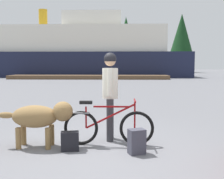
# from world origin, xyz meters

# --- Properties ---
(ground_plane) EXTENTS (160.00, 160.00, 0.00)m
(ground_plane) POSITION_xyz_m (0.00, 0.00, 0.00)
(ground_plane) COLOR slate
(bicycle) EXTENTS (1.75, 0.44, 0.89)m
(bicycle) POSITION_xyz_m (0.13, 0.29, 0.37)
(bicycle) COLOR black
(bicycle) RESTS_ON ground_plane
(person_cyclist) EXTENTS (0.32, 0.53, 1.80)m
(person_cyclist) POSITION_xyz_m (0.16, 0.66, 1.10)
(person_cyclist) COLOR #333338
(person_cyclist) RESTS_ON ground_plane
(dog) EXTENTS (1.43, 0.50, 0.87)m
(dog) POSITION_xyz_m (-1.14, 0.13, 0.58)
(dog) COLOR olive
(dog) RESTS_ON ground_plane
(backpack) EXTENTS (0.33, 0.29, 0.44)m
(backpack) POSITION_xyz_m (0.66, -0.21, 0.22)
(backpack) COLOR #3F3F4C
(backpack) RESTS_ON ground_plane
(handbag_pannier) EXTENTS (0.35, 0.23, 0.35)m
(handbag_pannier) POSITION_xyz_m (-0.54, -0.08, 0.17)
(handbag_pannier) COLOR black
(handbag_pannier) RESTS_ON ground_plane
(dock_pier) EXTENTS (16.91, 2.92, 0.40)m
(dock_pier) POSITION_xyz_m (-3.14, 24.32, 0.20)
(dock_pier) COLOR brown
(dock_pier) RESTS_ON ground_plane
(ferry_boat) EXTENTS (29.79, 8.83, 8.62)m
(ferry_boat) POSITION_xyz_m (-6.11, 30.73, 3.02)
(ferry_boat) COLOR #191E38
(ferry_boat) RESTS_ON ground_plane
(pine_tree_far_left) EXTENTS (4.34, 4.34, 11.23)m
(pine_tree_far_left) POSITION_xyz_m (-7.02, 49.51, 6.71)
(pine_tree_far_left) COLOR #4C331E
(pine_tree_far_left) RESTS_ON ground_plane
(pine_tree_center) EXTENTS (3.77, 3.77, 10.46)m
(pine_tree_center) POSITION_xyz_m (1.19, 47.21, 6.66)
(pine_tree_center) COLOR #4C331E
(pine_tree_center) RESTS_ON ground_plane
(pine_tree_far_right) EXTENTS (4.36, 4.36, 11.09)m
(pine_tree_far_right) POSITION_xyz_m (11.76, 47.93, 7.26)
(pine_tree_far_right) COLOR #4C331E
(pine_tree_far_right) RESTS_ON ground_plane
(pine_tree_mid_back) EXTENTS (3.11, 3.11, 8.40)m
(pine_tree_mid_back) POSITION_xyz_m (11.68, 51.51, 5.19)
(pine_tree_mid_back) COLOR #4C331E
(pine_tree_mid_back) RESTS_ON ground_plane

